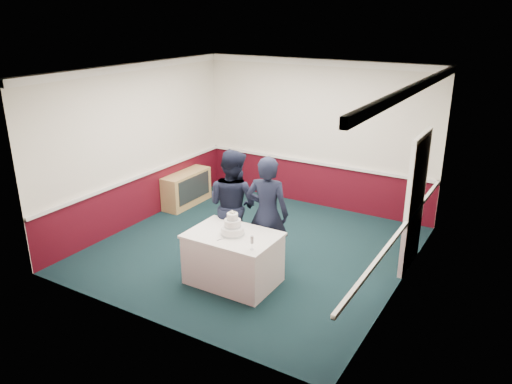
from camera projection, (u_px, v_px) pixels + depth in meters
The scene contains 9 objects.
ground at pixel (252, 249), 8.60m from camera, with size 5.00×5.00×0.00m, color black.
room_shell at pixel (275, 131), 8.38m from camera, with size 5.00×5.00×3.00m.
sideboard at pixel (187, 189), 10.46m from camera, with size 0.41×1.20×0.70m.
cake_table at pixel (233, 258), 7.42m from camera, with size 1.32×0.92×0.79m.
wedding_cake at pixel (233, 227), 7.25m from camera, with size 0.35×0.35×0.36m.
cake_knife at pixel (223, 239), 7.14m from camera, with size 0.01×0.22×0.01m, color silver.
champagne_flute at pixel (252, 240), 6.78m from camera, with size 0.05×0.05×0.21m.
person_man at pixel (233, 205), 8.03m from camera, with size 0.90×0.70×1.84m, color black.
person_woman at pixel (267, 214), 7.67m from camera, with size 0.67×0.44×1.84m, color black.
Camera 1 is at (4.02, -6.62, 3.87)m, focal length 35.00 mm.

